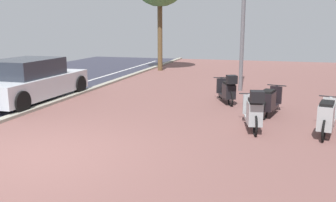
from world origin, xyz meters
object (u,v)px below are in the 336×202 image
scooter_near (270,101)px  scooter_far (327,117)px  scooter_extra (254,111)px  scooter_mid (227,90)px  lamp_post (244,1)px  parked_car_near (29,81)px

scooter_near → scooter_far: 1.94m
scooter_near → scooter_extra: size_ratio=0.98×
scooter_near → scooter_extra: 1.60m
scooter_near → scooter_far: size_ratio=0.95×
scooter_near → scooter_far: scooter_far is taller
scooter_mid → scooter_far: bearing=-48.3°
scooter_far → lamp_post: lamp_post is taller
scooter_extra → lamp_post: bearing=98.3°
scooter_near → lamp_post: bearing=106.6°
scooter_far → scooter_extra: bearing=-178.4°
scooter_mid → lamp_post: 3.64m
scooter_mid → parked_car_near: bearing=-167.7°
scooter_near → parked_car_near: size_ratio=0.40×
parked_car_near → scooter_near: bearing=0.6°
parked_car_near → scooter_far: bearing=-9.6°
scooter_near → scooter_extra: (-0.33, -1.57, 0.07)m
scooter_mid → lamp_post: lamp_post is taller
scooter_far → scooter_extra: size_ratio=1.03×
scooter_near → scooter_far: bearing=-51.6°
scooter_near → scooter_mid: size_ratio=1.11×
scooter_far → parked_car_near: (-8.51, 1.45, 0.21)m
scooter_near → parked_car_near: bearing=-179.4°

